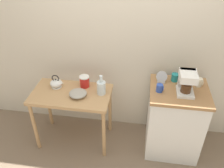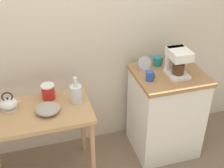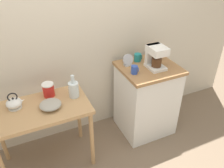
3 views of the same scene
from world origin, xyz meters
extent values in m
plane|color=#7A6651|center=(0.00, 0.00, 0.00)|extent=(8.00, 8.00, 0.00)
cube|color=beige|center=(0.10, 0.48, 1.40)|extent=(4.40, 0.10, 2.80)
cube|color=tan|center=(-0.56, 0.02, 0.75)|extent=(0.96, 0.54, 0.04)
cylinder|color=tan|center=(-0.12, -0.21, 0.37)|extent=(0.04, 0.04, 0.73)
cylinder|color=tan|center=(-0.99, 0.25, 0.37)|extent=(0.04, 0.04, 0.73)
cylinder|color=tan|center=(-0.12, 0.25, 0.37)|extent=(0.04, 0.04, 0.73)
cube|color=white|center=(0.71, 0.08, 0.44)|extent=(0.63, 0.57, 0.88)
cube|color=#9E7044|center=(0.71, 0.08, 0.90)|extent=(0.66, 0.60, 0.04)
cylinder|color=#9E998C|center=(-0.45, -0.02, 0.78)|extent=(0.09, 0.09, 0.01)
ellipsoid|color=#9E998C|center=(-0.45, -0.02, 0.81)|extent=(0.21, 0.21, 0.06)
cylinder|color=white|center=(-0.77, 0.12, 0.78)|extent=(0.13, 0.13, 0.01)
ellipsoid|color=white|center=(-0.77, 0.12, 0.83)|extent=(0.15, 0.15, 0.09)
cone|color=white|center=(-0.70, 0.12, 0.83)|extent=(0.07, 0.03, 0.05)
sphere|color=black|center=(-0.77, 0.12, 0.88)|extent=(0.02, 0.02, 0.02)
torus|color=black|center=(-0.77, 0.12, 0.90)|extent=(0.09, 0.01, 0.09)
cylinder|color=silver|center=(-0.19, 0.07, 0.85)|extent=(0.11, 0.11, 0.16)
cylinder|color=silver|center=(-0.19, 0.07, 0.98)|extent=(0.04, 0.04, 0.09)
cylinder|color=red|center=(-0.42, 0.19, 0.84)|extent=(0.12, 0.12, 0.13)
cylinder|color=white|center=(-0.42, 0.19, 0.91)|extent=(0.12, 0.12, 0.01)
cube|color=white|center=(0.75, 0.02, 0.93)|extent=(0.18, 0.22, 0.03)
cube|color=white|center=(0.75, 0.10, 1.05)|extent=(0.16, 0.05, 0.26)
cube|color=white|center=(0.75, 0.02, 1.14)|extent=(0.18, 0.22, 0.08)
cylinder|color=#4C2D19|center=(0.75, 0.01, 1.00)|extent=(0.11, 0.11, 0.10)
cylinder|color=#2D4CAD|center=(0.48, 0.01, 0.96)|extent=(0.07, 0.07, 0.09)
torus|color=#2D4CAD|center=(0.51, 0.01, 0.96)|extent=(0.01, 0.06, 0.06)
cylinder|color=teal|center=(0.66, 0.26, 0.96)|extent=(0.08, 0.08, 0.09)
torus|color=teal|center=(0.70, 0.26, 0.96)|extent=(0.01, 0.06, 0.06)
cylinder|color=beige|center=(0.92, 0.19, 0.97)|extent=(0.07, 0.07, 0.10)
torus|color=beige|center=(0.96, 0.19, 0.97)|extent=(0.01, 0.06, 0.06)
cube|color=#B2B5BA|center=(0.50, 0.20, 0.93)|extent=(0.09, 0.06, 0.02)
cylinder|color=#B2B5BA|center=(0.50, 0.20, 0.99)|extent=(0.13, 0.05, 0.13)
cylinder|color=black|center=(0.50, 0.20, 0.99)|extent=(0.11, 0.04, 0.11)
camera|label=1|loc=(0.28, -2.16, 2.44)|focal=37.59mm
camera|label=2|loc=(-0.51, -2.15, 2.33)|focal=48.42mm
camera|label=3|loc=(-0.66, -1.90, 2.18)|focal=37.39mm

